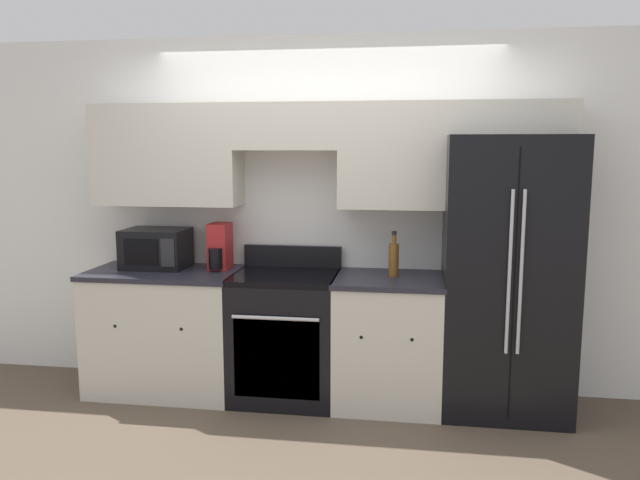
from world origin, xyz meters
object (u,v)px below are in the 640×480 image
(oven_range, at_px, (286,335))
(microwave, at_px, (156,248))
(refrigerator, at_px, (505,275))
(bottle, at_px, (394,258))

(oven_range, relative_size, microwave, 2.33)
(refrigerator, bearing_deg, bottle, -178.40)
(microwave, bearing_deg, bottle, -1.57)
(refrigerator, distance_m, bottle, 0.77)
(oven_range, xyz_separation_m, refrigerator, (1.52, 0.07, 0.48))
(refrigerator, distance_m, microwave, 2.52)
(oven_range, height_order, microwave, microwave)
(oven_range, relative_size, refrigerator, 0.57)
(bottle, bearing_deg, oven_range, -176.31)
(microwave, xyz_separation_m, bottle, (1.76, -0.05, -0.02))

